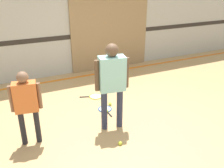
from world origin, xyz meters
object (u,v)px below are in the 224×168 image
(person_instructor, at_px, (112,78))
(person_student_left, at_px, (26,101))
(racket_spare_on_floor, at_px, (105,109))
(tennis_ball_stray_left, at_px, (107,111))
(tennis_ball_near_instructor, at_px, (120,143))
(tennis_ball_by_spare_racket, at_px, (110,104))
(racket_second_spare, at_px, (95,96))

(person_instructor, relative_size, person_student_left, 1.24)
(racket_spare_on_floor, relative_size, tennis_ball_stray_left, 7.27)
(person_instructor, relative_size, tennis_ball_stray_left, 23.56)
(person_instructor, distance_m, tennis_ball_near_instructor, 1.08)
(person_instructor, bearing_deg, person_student_left, -176.54)
(tennis_ball_stray_left, bearing_deg, tennis_ball_by_spare_racket, 53.35)
(racket_second_spare, distance_m, tennis_ball_near_instructor, 1.83)
(person_student_left, distance_m, racket_spare_on_floor, 1.78)
(person_student_left, distance_m, tennis_ball_stray_left, 1.72)
(tennis_ball_near_instructor, height_order, tennis_ball_by_spare_racket, same)
(person_instructor, xyz_separation_m, racket_second_spare, (0.16, 1.28, -0.95))
(tennis_ball_by_spare_racket, bearing_deg, racket_spare_on_floor, -141.58)
(person_student_left, height_order, tennis_ball_near_instructor, person_student_left)
(tennis_ball_by_spare_racket, bearing_deg, tennis_ball_near_instructor, -107.53)
(person_instructor, xyz_separation_m, tennis_ball_stray_left, (0.12, 0.50, -0.93))
(person_student_left, bearing_deg, racket_spare_on_floor, 26.74)
(tennis_ball_near_instructor, height_order, tennis_ball_stray_left, same)
(person_instructor, height_order, person_student_left, person_instructor)
(tennis_ball_near_instructor, bearing_deg, tennis_ball_stray_left, 78.18)
(racket_spare_on_floor, bearing_deg, tennis_ball_by_spare_racket, 129.05)
(racket_second_spare, height_order, tennis_ball_stray_left, tennis_ball_stray_left)
(tennis_ball_stray_left, bearing_deg, person_instructor, -102.93)
(racket_spare_on_floor, bearing_deg, tennis_ball_stray_left, -10.07)
(racket_spare_on_floor, bearing_deg, person_instructor, -11.87)
(racket_second_spare, bearing_deg, racket_spare_on_floor, 105.27)
(racket_spare_on_floor, xyz_separation_m, tennis_ball_by_spare_racket, (0.17, 0.13, 0.02))
(person_instructor, relative_size, tennis_ball_near_instructor, 23.56)
(person_student_left, height_order, racket_second_spare, person_student_left)
(person_instructor, relative_size, tennis_ball_by_spare_racket, 23.56)
(racket_second_spare, relative_size, tennis_ball_near_instructor, 8.19)
(tennis_ball_near_instructor, bearing_deg, person_instructor, 79.24)
(person_student_left, distance_m, tennis_ball_by_spare_racket, 1.95)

